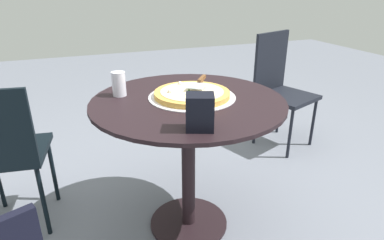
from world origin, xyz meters
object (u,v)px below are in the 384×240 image
(pizza_on_tray, at_px, (192,94))
(pizza_server, at_px, (199,82))
(patio_table, at_px, (188,132))
(patio_chair_corner, at_px, (280,83))
(drinking_cup, at_px, (119,84))
(patio_chair_near, at_px, (4,149))
(napkin_dispenser, at_px, (200,112))

(pizza_on_tray, height_order, pizza_server, pizza_server)
(patio_table, height_order, patio_chair_corner, patio_chair_corner)
(patio_table, relative_size, pizza_on_tray, 2.19)
(drinking_cup, xyz_separation_m, patio_chair_corner, (1.36, 0.55, -0.30))
(drinking_cup, distance_m, patio_chair_near, 0.68)
(drinking_cup, height_order, patio_chair_corner, patio_chair_corner)
(patio_table, relative_size, drinking_cup, 7.85)
(pizza_on_tray, relative_size, drinking_cup, 3.58)
(pizza_on_tray, relative_size, pizza_server, 2.18)
(napkin_dispenser, bearing_deg, patio_table, 98.73)
(pizza_on_tray, distance_m, pizza_server, 0.09)
(pizza_server, distance_m, patio_chair_near, 1.05)
(napkin_dispenser, bearing_deg, drinking_cup, 134.81)
(pizza_server, distance_m, patio_chair_corner, 1.20)
(patio_chair_corner, bearing_deg, pizza_on_tray, -145.67)
(pizza_server, relative_size, patio_chair_corner, 0.22)
(patio_table, distance_m, pizza_server, 0.26)
(pizza_server, bearing_deg, patio_table, -138.37)
(pizza_on_tray, bearing_deg, napkin_dispenser, -106.39)
(patio_table, bearing_deg, drinking_cup, 149.49)
(patio_chair_near, distance_m, patio_chair_corner, 1.98)
(patio_chair_near, bearing_deg, patio_table, -19.18)
(pizza_server, relative_size, napkin_dispenser, 1.41)
(pizza_on_tray, xyz_separation_m, pizza_server, (0.06, 0.06, 0.04))
(drinking_cup, bearing_deg, patio_table, -30.51)
(pizza_server, relative_size, drinking_cup, 1.64)
(pizza_server, relative_size, patio_chair_near, 0.23)
(napkin_dispenser, distance_m, patio_chair_corner, 1.59)
(pizza_on_tray, xyz_separation_m, drinking_cup, (-0.33, 0.15, 0.04))
(pizza_server, bearing_deg, drinking_cup, 166.37)
(patio_table, height_order, patio_chair_near, patio_chair_near)
(napkin_dispenser, bearing_deg, pizza_server, 89.74)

